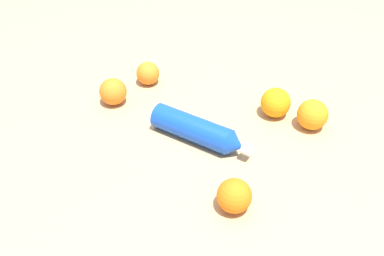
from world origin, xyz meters
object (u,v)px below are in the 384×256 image
object	(u,v)px
orange_4	(113,92)
orange_1	(148,73)
orange_2	(313,115)
orange_3	(276,103)
water_bottle	(199,131)
orange_0	(234,196)

from	to	relation	value
orange_4	orange_1	bearing A→B (deg)	-142.21
orange_2	orange_3	bearing A→B (deg)	-43.20
orange_1	orange_4	size ratio (longest dim) A/B	0.91
water_bottle	orange_2	bearing A→B (deg)	42.87
orange_0	orange_4	world-z (taller)	orange_4
orange_1	orange_2	world-z (taller)	orange_2
orange_0	orange_1	world-z (taller)	orange_0
water_bottle	orange_0	world-z (taller)	orange_0
orange_4	orange_3	bearing A→B (deg)	161.16
orange_1	orange_2	size ratio (longest dim) A/B	0.86
water_bottle	orange_3	xyz separation A→B (m)	(-0.22, -0.07, 0.01)
water_bottle	orange_2	size ratio (longest dim) A/B	2.83
orange_0	orange_2	xyz separation A→B (m)	(-0.27, -0.23, 0.00)
water_bottle	orange_4	world-z (taller)	orange_4
orange_0	orange_1	size ratio (longest dim) A/B	1.08
water_bottle	orange_3	bearing A→B (deg)	59.98
water_bottle	orange_1	world-z (taller)	orange_1
orange_2	water_bottle	bearing A→B (deg)	-0.74
orange_0	orange_2	world-z (taller)	orange_2
orange_0	orange_2	distance (m)	0.36
orange_3	orange_4	world-z (taller)	orange_3
orange_0	orange_1	xyz separation A→B (m)	(0.12, -0.52, -0.00)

